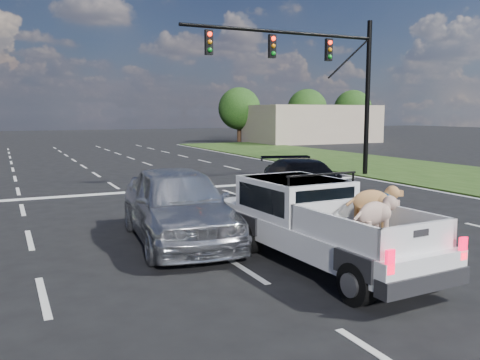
# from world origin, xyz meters

# --- Properties ---
(ground) EXTENTS (160.00, 160.00, 0.00)m
(ground) POSITION_xyz_m (0.00, 0.00, 0.00)
(ground) COLOR black
(ground) RESTS_ON ground
(road_markings) EXTENTS (17.75, 60.00, 0.01)m
(road_markings) POSITION_xyz_m (0.00, 6.56, 0.01)
(road_markings) COLOR silver
(road_markings) RESTS_ON ground
(traffic_signal) EXTENTS (9.11, 0.31, 7.00)m
(traffic_signal) POSITION_xyz_m (7.20, 10.50, 4.73)
(traffic_signal) COLOR black
(traffic_signal) RESTS_ON ground
(building_right) EXTENTS (12.00, 7.00, 3.60)m
(building_right) POSITION_xyz_m (22.00, 34.00, 1.80)
(building_right) COLOR tan
(building_right) RESTS_ON ground
(tree_far_d) EXTENTS (4.20, 4.20, 5.40)m
(tree_far_d) POSITION_xyz_m (16.00, 38.00, 3.29)
(tree_far_d) COLOR #332114
(tree_far_d) RESTS_ON ground
(tree_far_e) EXTENTS (4.20, 4.20, 5.40)m
(tree_far_e) POSITION_xyz_m (24.00, 38.00, 3.29)
(tree_far_e) COLOR #332114
(tree_far_e) RESTS_ON ground
(tree_far_f) EXTENTS (4.20, 4.20, 5.40)m
(tree_far_f) POSITION_xyz_m (30.00, 38.00, 3.29)
(tree_far_f) COLOR #332114
(tree_far_f) RESTS_ON ground
(pickup_truck) EXTENTS (2.01, 4.82, 1.77)m
(pickup_truck) POSITION_xyz_m (-0.31, -0.47, 0.83)
(pickup_truck) COLOR black
(pickup_truck) RESTS_ON ground
(silver_sedan) EXTENTS (2.49, 5.20, 1.71)m
(silver_sedan) POSITION_xyz_m (-2.20, 2.42, 0.86)
(silver_sedan) COLOR silver
(silver_sedan) RESTS_ON ground
(black_coupe) EXTENTS (3.32, 5.36, 1.45)m
(black_coupe) POSITION_xyz_m (2.63, 4.79, 0.73)
(black_coupe) COLOR black
(black_coupe) RESTS_ON ground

